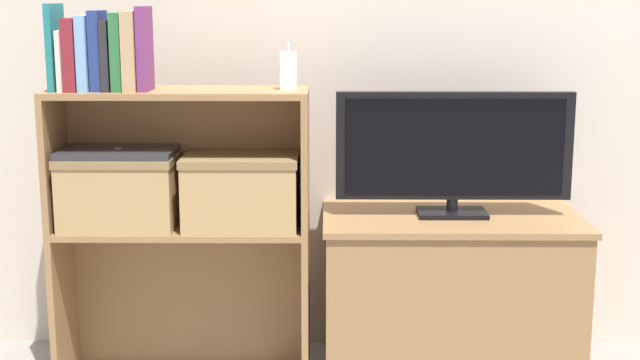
% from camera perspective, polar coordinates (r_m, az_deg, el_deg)
% --- Properties ---
extents(wall_back, '(10.00, 0.05, 2.40)m').
position_cam_1_polar(wall_back, '(3.05, 0.06, 11.29)').
color(wall_back, beige).
rests_on(wall_back, ground_plane).
extents(tv_stand, '(0.83, 0.47, 0.53)m').
position_cam_1_polar(tv_stand, '(2.97, 8.28, -7.19)').
color(tv_stand, olive).
rests_on(tv_stand, ground_plane).
extents(tv, '(0.75, 0.14, 0.40)m').
position_cam_1_polar(tv, '(2.85, 8.56, 1.96)').
color(tv, black).
rests_on(tv, tv_stand).
extents(bookshelf_lower_tier, '(0.79, 0.27, 0.52)m').
position_cam_1_polar(bookshelf_lower_tier, '(2.93, -8.51, -6.41)').
color(bookshelf_lower_tier, olive).
rests_on(bookshelf_lower_tier, ground_plane).
extents(bookshelf_upper_tier, '(0.79, 0.27, 0.43)m').
position_cam_1_polar(bookshelf_upper_tier, '(2.82, -8.80, 2.65)').
color(bookshelf_upper_tier, olive).
rests_on(bookshelf_upper_tier, bookshelf_lower_tier).
extents(book_teal, '(0.02, 0.14, 0.26)m').
position_cam_1_polar(book_teal, '(2.79, -16.57, 8.14)').
color(book_teal, '#1E7075').
rests_on(book_teal, bookshelf_upper_tier).
extents(book_ivory, '(0.02, 0.13, 0.18)m').
position_cam_1_polar(book_ivory, '(2.79, -16.03, 7.37)').
color(book_ivory, silver).
rests_on(book_ivory, bookshelf_upper_tier).
extents(book_maroon, '(0.04, 0.15, 0.21)m').
position_cam_1_polar(book_maroon, '(2.78, -15.44, 7.76)').
color(book_maroon, maroon).
rests_on(book_maroon, bookshelf_upper_tier).
extents(book_skyblue, '(0.03, 0.15, 0.22)m').
position_cam_1_polar(book_skyblue, '(2.77, -14.69, 7.85)').
color(book_skyblue, '#709ECC').
rests_on(book_skyblue, bookshelf_upper_tier).
extents(book_navy, '(0.03, 0.12, 0.24)m').
position_cam_1_polar(book_navy, '(2.76, -14.00, 8.03)').
color(book_navy, navy).
rests_on(book_navy, bookshelf_upper_tier).
extents(book_charcoal, '(0.02, 0.13, 0.21)m').
position_cam_1_polar(book_charcoal, '(2.75, -13.37, 7.77)').
color(book_charcoal, '#232328').
rests_on(book_charcoal, bookshelf_upper_tier).
extents(book_forest, '(0.03, 0.14, 0.23)m').
position_cam_1_polar(book_forest, '(2.74, -12.69, 8.01)').
color(book_forest, '#286638').
rests_on(book_forest, bookshelf_upper_tier).
extents(book_tan, '(0.04, 0.16, 0.24)m').
position_cam_1_polar(book_tan, '(2.74, -11.91, 8.08)').
color(book_tan, tan).
rests_on(book_tan, bookshelf_upper_tier).
extents(book_plum, '(0.03, 0.13, 0.25)m').
position_cam_1_polar(book_plum, '(2.73, -11.16, 8.25)').
color(book_plum, '#6B2D66').
rests_on(book_plum, bookshelf_upper_tier).
extents(baby_monitor, '(0.05, 0.03, 0.14)m').
position_cam_1_polar(baby_monitor, '(2.71, -2.03, 7.03)').
color(baby_monitor, white).
rests_on(baby_monitor, bookshelf_upper_tier).
extents(storage_basket_left, '(0.35, 0.24, 0.23)m').
position_cam_1_polar(storage_basket_left, '(2.82, -12.71, -0.50)').
color(storage_basket_left, tan).
rests_on(storage_basket_left, bookshelf_lower_tier).
extents(storage_basket_right, '(0.35, 0.24, 0.23)m').
position_cam_1_polar(storage_basket_right, '(2.76, -5.07, -0.53)').
color(storage_basket_right, tan).
rests_on(storage_basket_right, bookshelf_lower_tier).
extents(laptop, '(0.35, 0.22, 0.02)m').
position_cam_1_polar(laptop, '(2.80, -12.81, 1.75)').
color(laptop, '#2D2D33').
rests_on(laptop, storage_basket_left).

